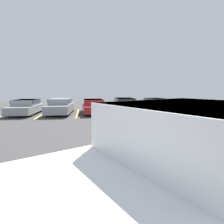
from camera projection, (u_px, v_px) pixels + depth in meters
The scene contains 13 objects.
stall_stripe_a at pixel (7, 115), 14.20m from camera, with size 0.12×5.42×0.01m, color yellow.
stall_stripe_b at pixel (43, 114), 14.63m from camera, with size 0.12×5.42×0.01m, color yellow.
stall_stripe_c at pixel (77, 113), 15.05m from camera, with size 0.12×5.42×0.01m, color yellow.
stall_stripe_d at pixel (110, 113), 15.47m from camera, with size 0.12×5.42×0.01m, color yellow.
stall_stripe_e at pixel (140, 112), 15.89m from camera, with size 0.12×5.42×0.01m, color yellow.
stall_stripe_f at pixel (169, 111), 16.31m from camera, with size 0.12×5.42×0.01m, color yellow.
pickup_truck at pixel (203, 163), 2.66m from camera, with size 6.41×4.48×1.88m.
parked_sedan_a at pixel (26, 106), 14.46m from camera, with size 1.96×4.45×1.21m.
parked_sedan_b at pixel (61, 106), 14.74m from camera, with size 2.02×4.65×1.28m.
parked_sedan_c at pixel (93, 106), 15.15m from camera, with size 1.94×4.42×1.19m.
parked_sedan_d at pixel (124, 105), 15.73m from camera, with size 1.86×4.33×1.27m.
parked_sedan_e at pixel (157, 105), 15.87m from camera, with size 1.96×4.70×1.22m.
wheel_stop_curb at pixel (136, 107), 19.26m from camera, with size 1.76×0.20×0.14m, color #B7B2A8.
Camera 1 is at (-2.65, -1.62, 2.07)m, focal length 28.00 mm.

